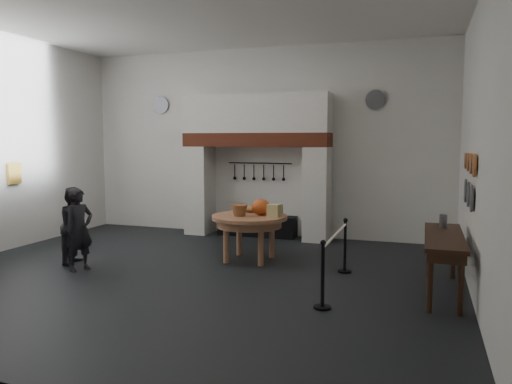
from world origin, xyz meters
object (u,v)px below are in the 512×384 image
(side_table, at_px, (444,237))
(barrier_post_near, at_px, (323,277))
(work_table, at_px, (249,217))
(visitor_near, at_px, (79,229))
(iron_range, at_px, (257,226))
(barrier_post_far, at_px, (345,247))
(visitor_far, at_px, (75,225))

(side_table, distance_m, barrier_post_near, 2.06)
(work_table, bearing_deg, side_table, -16.83)
(visitor_near, height_order, side_table, visitor_near)
(work_table, distance_m, barrier_post_near, 2.98)
(iron_range, height_order, side_table, side_table)
(side_table, bearing_deg, barrier_post_far, 154.42)
(visitor_near, height_order, visitor_far, visitor_near)
(iron_range, bearing_deg, barrier_post_near, -61.58)
(visitor_far, distance_m, barrier_post_far, 4.99)
(barrier_post_far, bearing_deg, work_table, 171.27)
(iron_range, distance_m, barrier_post_far, 3.66)
(iron_range, height_order, visitor_far, visitor_far)
(iron_range, xyz_separation_m, barrier_post_near, (2.52, -4.65, 0.20))
(work_table, height_order, visitor_far, visitor_far)
(work_table, xyz_separation_m, barrier_post_near, (1.87, -2.29, -0.39))
(visitor_near, distance_m, visitor_far, 0.57)
(iron_range, bearing_deg, side_table, -39.73)
(iron_range, distance_m, visitor_far, 4.35)
(barrier_post_near, relative_size, barrier_post_far, 1.00)
(iron_range, xyz_separation_m, work_table, (0.64, -2.36, 0.59))
(visitor_near, height_order, barrier_post_near, visitor_near)
(work_table, bearing_deg, iron_range, 105.22)
(side_table, relative_size, barrier_post_near, 2.44)
(iron_range, xyz_separation_m, side_table, (4.10, -3.41, 0.62))
(visitor_far, bearing_deg, barrier_post_far, -96.68)
(visitor_near, relative_size, barrier_post_near, 1.63)
(barrier_post_far, bearing_deg, visitor_far, -168.74)
(iron_range, height_order, visitor_near, visitor_near)
(work_table, xyz_separation_m, barrier_post_far, (1.87, -0.29, -0.39))
(iron_range, relative_size, work_table, 1.31)
(barrier_post_near, xyz_separation_m, barrier_post_far, (0.00, 2.00, 0.00))
(iron_range, relative_size, visitor_far, 1.32)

